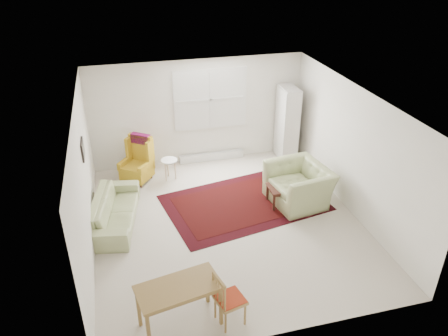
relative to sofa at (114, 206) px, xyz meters
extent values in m
cube|color=beige|center=(2.10, -0.56, -0.39)|extent=(5.00, 5.50, 0.01)
cube|color=white|center=(2.10, -0.56, 2.11)|extent=(5.00, 5.50, 0.01)
cube|color=white|center=(2.10, 2.19, 0.86)|extent=(5.00, 0.04, 2.50)
cube|color=white|center=(2.10, -3.31, 0.86)|extent=(5.00, 0.04, 2.50)
cube|color=white|center=(-0.40, -0.56, 0.86)|extent=(0.04, 5.50, 2.50)
cube|color=white|center=(4.60, -0.56, 0.86)|extent=(0.04, 5.50, 2.50)
cube|color=white|center=(2.40, 2.17, 1.16)|extent=(1.72, 0.06, 1.42)
cube|color=white|center=(2.40, 2.17, 1.16)|extent=(1.60, 0.02, 1.30)
cube|color=silver|center=(2.40, 2.11, -0.30)|extent=(1.60, 0.12, 0.18)
cube|color=black|center=(-0.38, -0.06, 1.26)|extent=(0.03, 0.42, 0.32)
cube|color=olive|center=(-0.36, -0.06, 1.26)|extent=(0.01, 0.34, 0.24)
imported|color=#9EA870|center=(0.00, 0.00, 0.00)|extent=(1.09, 2.02, 0.77)
imported|color=#9EA870|center=(3.71, -0.18, 0.09)|extent=(1.25, 1.38, 0.96)
camera|label=1|loc=(0.29, -7.25, 4.59)|focal=35.00mm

